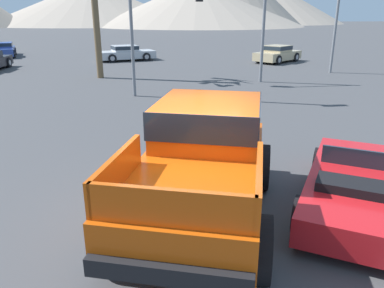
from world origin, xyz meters
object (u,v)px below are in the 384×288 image
(parked_car_tan, at_px, (277,54))
(traffic_light_main, at_px, (348,9))
(orange_pickup_truck, at_px, (204,154))
(red_convertible_car, at_px, (360,188))
(traffic_light_crosswalk, at_px, (235,9))
(parked_car_silver, at_px, (126,53))
(parked_car_blue, at_px, (3,49))

(parked_car_tan, relative_size, traffic_light_main, 0.81)
(orange_pickup_truck, xyz_separation_m, traffic_light_main, (10.91, 14.61, 2.64))
(red_convertible_car, height_order, parked_car_tan, parked_car_tan)
(orange_pickup_truck, relative_size, red_convertible_car, 1.20)
(traffic_light_main, height_order, traffic_light_crosswalk, traffic_light_main)
(red_convertible_car, distance_m, traffic_light_crosswalk, 14.12)
(parked_car_tan, relative_size, parked_car_silver, 0.94)
(orange_pickup_truck, bearing_deg, traffic_light_main, 72.25)
(red_convertible_car, bearing_deg, parked_car_silver, 133.64)
(red_convertible_car, relative_size, parked_car_tan, 1.02)
(traffic_light_main, bearing_deg, parked_car_silver, -126.96)
(traffic_light_main, xyz_separation_m, traffic_light_crosswalk, (-6.92, -1.35, -0.06))
(red_convertible_car, bearing_deg, parked_car_tan, 105.92)
(traffic_light_main, bearing_deg, traffic_light_crosswalk, -78.98)
(parked_car_tan, bearing_deg, red_convertible_car, -55.23)
(parked_car_tan, height_order, traffic_light_main, traffic_light_main)
(traffic_light_crosswalk, bearing_deg, parked_car_blue, -43.06)
(parked_car_silver, relative_size, traffic_light_crosswalk, 0.89)
(parked_car_blue, xyz_separation_m, traffic_light_main, (23.07, -13.74, 3.14))
(parked_car_tan, height_order, parked_car_silver, parked_car_tan)
(orange_pickup_truck, relative_size, parked_car_tan, 1.23)
(red_convertible_car, bearing_deg, traffic_light_crosswalk, 118.31)
(orange_pickup_truck, xyz_separation_m, red_convertible_car, (2.89, -0.43, -0.69))
(orange_pickup_truck, height_order, parked_car_tan, orange_pickup_truck)
(orange_pickup_truck, bearing_deg, red_convertible_car, 10.48)
(parked_car_silver, bearing_deg, red_convertible_car, -5.27)
(traffic_light_main, bearing_deg, red_convertible_car, -28.06)
(parked_car_blue, bearing_deg, parked_car_silver, -35.39)
(parked_car_blue, bearing_deg, red_convertible_car, -75.78)
(orange_pickup_truck, distance_m, parked_car_blue, 30.86)
(parked_car_blue, height_order, traffic_light_main, traffic_light_main)
(orange_pickup_truck, height_order, parked_car_blue, orange_pickup_truck)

